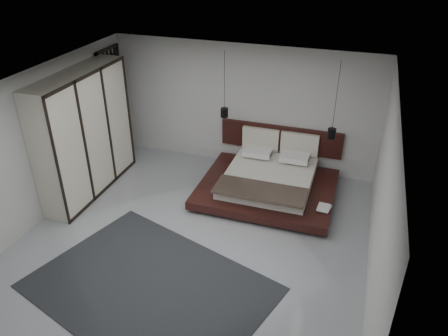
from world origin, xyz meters
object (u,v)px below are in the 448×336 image
(lattice_screen, at_px, (114,104))
(bed, at_px, (269,180))
(pendant_right, at_px, (332,133))
(rug, at_px, (150,287))
(wardrobe, at_px, (84,134))
(pendant_left, at_px, (224,112))

(lattice_screen, distance_m, bed, 4.03)
(bed, xyz_separation_m, pendant_right, (1.12, 0.42, 1.05))
(lattice_screen, relative_size, rug, 0.73)
(rug, bearing_deg, lattice_screen, 125.44)
(wardrobe, height_order, rug, wardrobe)
(rug, bearing_deg, wardrobe, 137.39)
(lattice_screen, distance_m, pendant_left, 2.75)
(rug, bearing_deg, pendant_right, 59.16)
(lattice_screen, xyz_separation_m, wardrobe, (0.25, -1.56, -0.03))
(pendant_left, xyz_separation_m, pendant_right, (2.24, 0.00, -0.16))
(pendant_right, height_order, rug, pendant_right)
(lattice_screen, distance_m, wardrobe, 1.58)
(pendant_left, xyz_separation_m, rug, (0.00, -3.74, -1.49))
(bed, bearing_deg, wardrobe, -164.17)
(bed, relative_size, pendant_left, 1.93)
(lattice_screen, bearing_deg, bed, -7.96)
(lattice_screen, distance_m, pendant_right, 4.98)
(pendant_right, relative_size, rug, 0.44)
(wardrobe, bearing_deg, rug, -42.61)
(lattice_screen, bearing_deg, pendant_left, -2.41)
(lattice_screen, relative_size, wardrobe, 1.00)
(bed, relative_size, pendant_right, 1.74)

